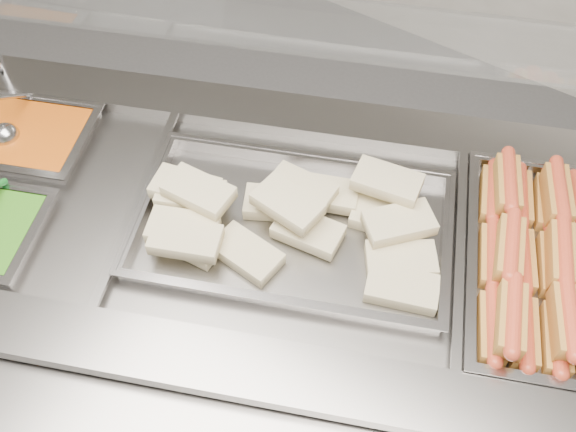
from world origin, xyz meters
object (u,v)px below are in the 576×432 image
Objects in this scene: steam_counter at (270,315)px; sneeze_guard at (284,23)px; pan_hotdogs at (547,273)px; ladle at (7,134)px; pan_wraps at (292,230)px.

steam_counter is 0.87m from sneeze_guard.
ladle reaches higher than pan_hotdogs.
pan_hotdogs and pan_wraps have the same top height.
pan_hotdogs is at bearing 3.77° from sneeze_guard.
sneeze_guard is 0.46m from pan_wraps.
steam_counter is 11.46× the size of ladle.
sneeze_guard is 0.80m from pan_hotdogs.
ladle is at bearing -166.90° from pan_wraps.
sneeze_guard is 2.55× the size of pan_hotdogs.
ladle reaches higher than pan_wraps.
steam_counter is 3.21× the size of pan_hotdogs.
sneeze_guard is 9.10× the size of ladle.
pan_hotdogs is at bearing 23.05° from steam_counter.
sneeze_guard is at bearing 30.37° from ladle.
steam_counter is 2.63× the size of pan_wraps.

